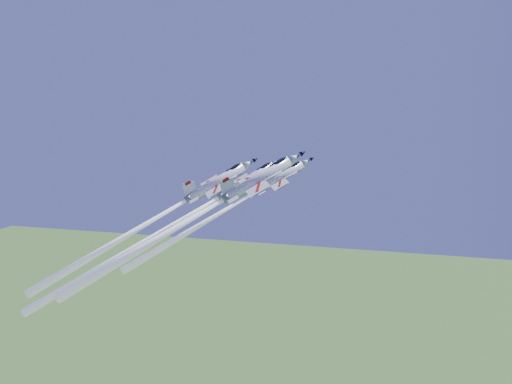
% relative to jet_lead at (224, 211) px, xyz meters
% --- Properties ---
extents(jet_lead, '(31.40, 18.47, 30.18)m').
position_rel_jet_lead_xyz_m(jet_lead, '(0.00, 0.00, 0.00)').
color(jet_lead, white).
extents(jet_left, '(42.59, 25.11, 42.17)m').
position_rel_jet_lead_xyz_m(jet_left, '(-12.98, -1.69, -4.63)').
color(jet_left, white).
extents(jet_right, '(36.63, 21.52, 34.84)m').
position_rel_jet_lead_xyz_m(jet_right, '(-2.42, -13.32, 0.72)').
color(jet_right, white).
extents(jet_slot, '(35.99, 21.17, 34.62)m').
position_rel_jet_lead_xyz_m(jet_slot, '(-12.91, -8.25, -1.33)').
color(jet_slot, white).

